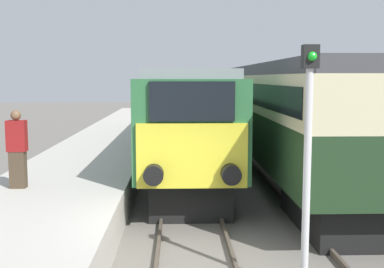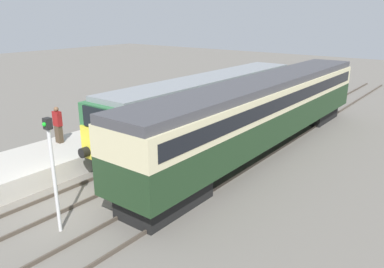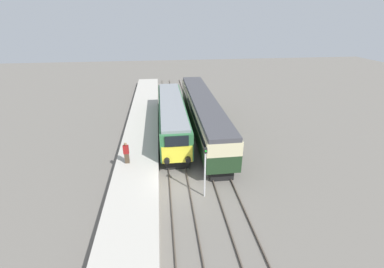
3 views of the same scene
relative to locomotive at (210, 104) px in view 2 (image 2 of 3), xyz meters
name	(u,v)px [view 2 (image 2 of 3)]	position (x,y,z in m)	size (l,w,h in m)	color
ground_plane	(61,203)	(0.00, -10.02, -2.09)	(120.00, 120.00, 0.00)	slate
platform_left	(145,129)	(-3.30, -2.02, -1.65)	(3.50, 50.00, 0.88)	#B7B2A8
rails_near_track	(150,163)	(0.00, -5.02, -2.02)	(1.51, 60.00, 0.14)	#4C4238
rails_far_track	(207,181)	(3.40, -5.02, -2.02)	(1.50, 60.00, 0.14)	#4C4238
locomotive	(210,104)	(0.00, 0.00, 0.00)	(2.70, 16.26, 3.67)	black
passenger_carriage	(265,107)	(3.40, 0.13, 0.29)	(2.75, 20.08, 3.90)	black
person_on_platform	(58,125)	(-4.08, -7.23, -0.29)	(0.44, 0.26, 1.84)	#473828
signal_post	(53,166)	(1.70, -11.16, 0.26)	(0.24, 0.28, 3.96)	silver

